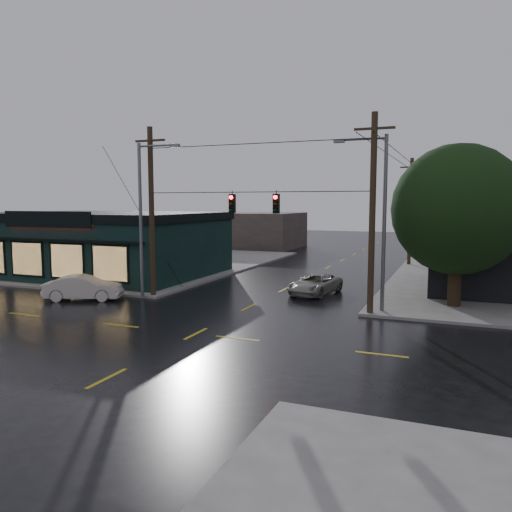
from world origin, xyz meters
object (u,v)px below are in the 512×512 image
at_px(utility_pole_nw, 154,297).
at_px(utility_pole_ne, 370,315).
at_px(corner_tree, 458,210).
at_px(suv_silver, 315,284).
at_px(sedan_cream, 83,288).

xyz_separation_m(utility_pole_nw, utility_pole_ne, (13.00, 0.00, 0.00)).
distance_m(corner_tree, utility_pole_ne, 7.49).
bearing_deg(utility_pole_nw, corner_tree, 11.50).
bearing_deg(utility_pole_ne, suv_silver, 131.73).
bearing_deg(utility_pole_ne, utility_pole_nw, 180.00).
xyz_separation_m(utility_pole_nw, suv_silver, (8.84, 4.67, 0.63)).
xyz_separation_m(utility_pole_ne, sedan_cream, (-16.34, -2.27, 0.73)).
bearing_deg(sedan_cream, utility_pole_ne, -105.73).
height_order(utility_pole_nw, utility_pole_ne, same).
relative_size(corner_tree, utility_pole_nw, 0.86).
height_order(utility_pole_nw, suv_silver, utility_pole_nw).
bearing_deg(utility_pole_nw, sedan_cream, -145.78).
distance_m(utility_pole_ne, sedan_cream, 16.51).
relative_size(utility_pole_nw, utility_pole_ne, 1.00).
bearing_deg(utility_pole_nw, utility_pole_ne, 0.00).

